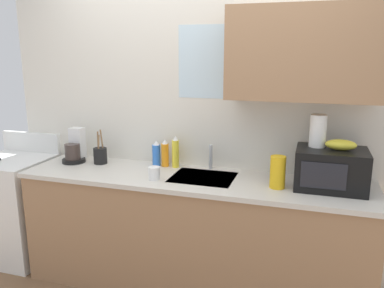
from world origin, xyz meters
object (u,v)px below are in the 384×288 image
(dish_soap_bottle_orange, at_px, (165,154))
(utensil_crock, at_px, (100,155))
(stove_range, at_px, (16,207))
(coffee_maker, at_px, (75,149))
(cereal_canister, at_px, (278,172))
(microwave, at_px, (331,169))
(banana_bunch, at_px, (341,145))
(dish_soap_bottle_yellow, at_px, (175,153))
(mug_white, at_px, (154,173))
(paper_towel_roll, at_px, (318,131))
(dish_soap_bottle_blue, at_px, (156,154))

(dish_soap_bottle_orange, relative_size, utensil_crock, 0.77)
(stove_range, xyz_separation_m, coffee_maker, (0.58, 0.10, 0.55))
(dish_soap_bottle_orange, relative_size, cereal_canister, 1.00)
(microwave, distance_m, cereal_canister, 0.35)
(microwave, xyz_separation_m, banana_bunch, (0.05, 0.00, 0.17))
(banana_bunch, bearing_deg, dish_soap_bottle_yellow, 172.83)
(dish_soap_bottle_orange, distance_m, mug_white, 0.35)
(utensil_crock, bearing_deg, banana_bunch, -2.17)
(cereal_canister, bearing_deg, banana_bunch, 14.38)
(paper_towel_roll, distance_m, dish_soap_bottle_yellow, 1.10)
(banana_bunch, distance_m, dish_soap_bottle_blue, 1.40)
(coffee_maker, distance_m, dish_soap_bottle_blue, 0.70)
(dish_soap_bottle_blue, bearing_deg, microwave, -6.55)
(banana_bunch, distance_m, utensil_crock, 1.86)
(microwave, relative_size, paper_towel_roll, 2.09)
(mug_white, bearing_deg, dish_soap_bottle_blue, 109.97)
(paper_towel_roll, relative_size, utensil_crock, 0.77)
(banana_bunch, distance_m, mug_white, 1.29)
(paper_towel_roll, bearing_deg, stove_range, -177.79)
(paper_towel_roll, height_order, dish_soap_bottle_blue, paper_towel_roll)
(mug_white, bearing_deg, dish_soap_bottle_orange, 98.31)
(mug_white, bearing_deg, banana_bunch, 8.62)
(coffee_maker, distance_m, dish_soap_bottle_orange, 0.78)
(dish_soap_bottle_blue, bearing_deg, cereal_canister, -14.26)
(paper_towel_roll, relative_size, cereal_canister, 1.00)
(dish_soap_bottle_orange, height_order, utensil_crock, utensil_crock)
(dish_soap_bottle_blue, relative_size, mug_white, 2.17)
(dish_soap_bottle_blue, xyz_separation_m, cereal_canister, (0.99, -0.25, 0.01))
(paper_towel_roll, relative_size, dish_soap_bottle_yellow, 0.86)
(microwave, bearing_deg, coffee_maker, 178.30)
(paper_towel_roll, bearing_deg, dish_soap_bottle_blue, 175.30)
(banana_bunch, relative_size, mug_white, 2.11)
(paper_towel_roll, xyz_separation_m, dish_soap_bottle_blue, (-1.23, 0.10, -0.28))
(stove_range, bearing_deg, utensil_crock, 8.17)
(dish_soap_bottle_orange, relative_size, dish_soap_bottle_blue, 1.07)
(stove_range, relative_size, utensil_crock, 3.78)
(dish_soap_bottle_orange, bearing_deg, utensil_crock, -170.98)
(utensil_crock, bearing_deg, dish_soap_bottle_orange, 9.02)
(dish_soap_bottle_yellow, distance_m, mug_white, 0.35)
(banana_bunch, relative_size, dish_soap_bottle_orange, 0.91)
(stove_range, bearing_deg, microwave, 0.99)
(stove_range, distance_m, banana_bunch, 2.76)
(coffee_maker, height_order, dish_soap_bottle_yellow, coffee_maker)
(banana_bunch, xyz_separation_m, dish_soap_bottle_yellow, (-1.21, 0.15, -0.18))
(coffee_maker, bearing_deg, dish_soap_bottle_yellow, 6.26)
(dish_soap_bottle_orange, bearing_deg, banana_bunch, -6.81)
(microwave, bearing_deg, dish_soap_bottle_blue, 173.45)
(microwave, distance_m, dish_soap_bottle_orange, 1.26)
(banana_bunch, bearing_deg, mug_white, -171.38)
(coffee_maker, relative_size, cereal_canister, 1.27)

